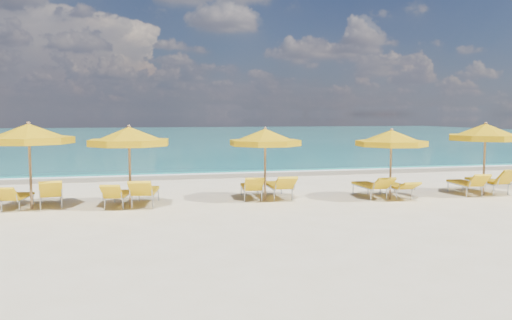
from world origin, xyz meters
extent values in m
plane|color=beige|center=(0.00, 0.00, 0.00)|extent=(120.00, 120.00, 0.00)
cube|color=#157876|center=(0.00, 48.00, 0.00)|extent=(120.00, 80.00, 0.30)
cube|color=tan|center=(0.00, 7.40, 0.00)|extent=(120.00, 2.60, 0.01)
cube|color=white|center=(0.00, 8.20, 0.00)|extent=(120.00, 1.20, 0.03)
cube|color=white|center=(-6.00, 17.00, 0.00)|extent=(14.00, 0.36, 0.05)
cube|color=white|center=(8.00, 24.00, 0.00)|extent=(18.00, 0.30, 0.05)
cylinder|color=#9B754D|center=(-6.94, 0.55, 1.22)|extent=(0.08, 0.08, 2.44)
cone|color=#E5AE0B|center=(-6.94, 0.55, 2.24)|extent=(2.73, 2.73, 0.49)
cylinder|color=#E5AE0B|center=(-6.94, 0.55, 2.00)|extent=(2.76, 2.76, 0.19)
sphere|color=#9B754D|center=(-6.94, 0.55, 2.49)|extent=(0.11, 0.11, 0.11)
cylinder|color=#9B754D|center=(-4.14, 0.13, 1.17)|extent=(0.07, 0.07, 2.34)
cone|color=#E5AE0B|center=(-4.14, 0.13, 2.15)|extent=(2.98, 2.98, 0.47)
cylinder|color=#E5AE0B|center=(-4.14, 0.13, 1.92)|extent=(3.01, 3.01, 0.19)
sphere|color=#9B754D|center=(-4.14, 0.13, 2.39)|extent=(0.10, 0.10, 0.10)
cylinder|color=#9B754D|center=(0.04, 0.42, 1.12)|extent=(0.07, 0.07, 2.25)
cone|color=#E5AE0B|center=(0.04, 0.42, 2.07)|extent=(2.95, 2.95, 0.45)
cylinder|color=#E5AE0B|center=(0.04, 0.42, 1.85)|extent=(2.97, 2.97, 0.18)
sphere|color=#9B754D|center=(0.04, 0.42, 2.30)|extent=(0.10, 0.10, 0.10)
cylinder|color=#9B754D|center=(4.01, -0.38, 1.10)|extent=(0.07, 0.07, 2.21)
cone|color=#E5AE0B|center=(4.01, -0.38, 2.03)|extent=(2.78, 2.78, 0.44)
cylinder|color=#E5AE0B|center=(4.01, -0.38, 1.82)|extent=(2.80, 2.80, 0.18)
sphere|color=#9B754D|center=(4.01, -0.38, 2.26)|extent=(0.10, 0.10, 0.10)
cylinder|color=#9B754D|center=(7.52, -0.32, 1.19)|extent=(0.07, 0.07, 2.39)
cone|color=#E5AE0B|center=(7.52, -0.32, 2.20)|extent=(2.90, 2.90, 0.48)
cylinder|color=#E5AE0B|center=(7.52, -0.32, 1.97)|extent=(2.92, 2.92, 0.19)
sphere|color=#9B754D|center=(7.52, -0.32, 2.44)|extent=(0.11, 0.11, 0.11)
cube|color=#E5B30E|center=(-7.35, 0.84, 0.34)|extent=(0.70, 1.25, 0.07)
cube|color=#E5B30E|center=(-7.47, 0.06, 0.53)|extent=(0.59, 0.53, 0.43)
cube|color=#E5B30E|center=(-6.49, 1.02, 0.40)|extent=(0.83, 1.46, 0.08)
cube|color=#E5B30E|center=(-6.34, 0.11, 0.63)|extent=(0.69, 0.61, 0.51)
cube|color=#E5B30E|center=(-4.48, 0.47, 0.36)|extent=(0.79, 1.34, 0.08)
cube|color=#E5B30E|center=(-4.65, -0.36, 0.56)|extent=(0.64, 0.59, 0.45)
cube|color=#E5B30E|center=(-3.69, 0.55, 0.42)|extent=(0.87, 1.54, 0.09)
cube|color=#E5B30E|center=(-3.84, -0.43, 0.64)|extent=(0.73, 0.68, 0.50)
cube|color=#E5B30E|center=(-0.31, 0.91, 0.38)|extent=(0.74, 1.37, 0.08)
cube|color=#E5B30E|center=(-0.41, 0.03, 0.59)|extent=(0.64, 0.58, 0.47)
cube|color=#E5B30E|center=(0.59, 0.89, 0.41)|extent=(0.65, 1.43, 0.09)
cube|color=#E5B30E|center=(0.58, -0.09, 0.61)|extent=(0.64, 0.60, 0.46)
cube|color=#E5B30E|center=(3.58, 0.28, 0.39)|extent=(0.66, 1.38, 0.08)
cube|color=#E5B30E|center=(3.62, -0.66, 0.58)|extent=(0.63, 0.60, 0.43)
cube|color=#E5B30E|center=(4.47, 0.13, 0.37)|extent=(0.61, 1.30, 0.08)
cube|color=#E5B30E|center=(4.44, -0.79, 0.49)|extent=(0.59, 0.61, 0.30)
cube|color=#E5B30E|center=(7.07, 0.10, 0.38)|extent=(0.71, 1.37, 0.08)
cube|color=#E5B30E|center=(6.99, -0.79, 0.58)|extent=(0.64, 0.58, 0.46)
cube|color=#E5B30E|center=(8.05, 0.22, 0.42)|extent=(0.70, 1.48, 0.09)
cube|color=#E5B30E|center=(8.09, -0.74, 0.66)|extent=(0.67, 0.57, 0.54)
camera|label=1|loc=(-3.87, -14.90, 2.75)|focal=35.00mm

